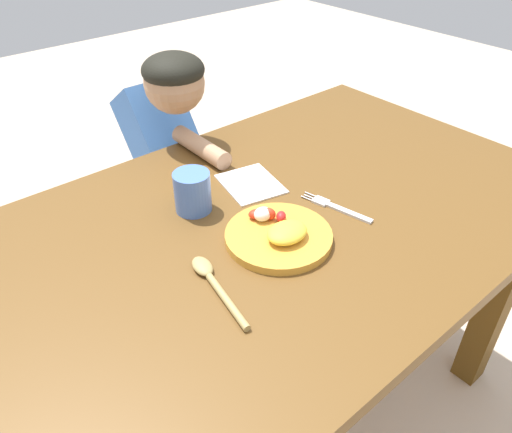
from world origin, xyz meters
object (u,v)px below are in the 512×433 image
spoon (213,281)px  person (166,186)px  plate (279,234)px  fork (336,208)px  drinking_cup (193,192)px

spoon → person: bearing=-12.3°
plate → fork: plate is taller
spoon → drinking_cup: (0.11, 0.22, 0.04)m
person → drinking_cup: bearing=69.2°
fork → spoon: spoon is taller
plate → drinking_cup: drinking_cup is taller
plate → spoon: plate is taller
fork → spoon: 0.36m
drinking_cup → person: (0.16, 0.42, -0.25)m
plate → person: 0.66m
plate → spoon: bearing=-174.2°
plate → person: size_ratio=0.22×
plate → drinking_cup: (-0.07, 0.20, 0.03)m
spoon → drinking_cup: size_ratio=2.24×
drinking_cup → person: size_ratio=0.09×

